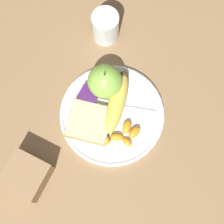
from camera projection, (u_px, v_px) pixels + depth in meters
The scene contains 14 objects.
ground_plane at pixel (112, 115), 0.90m from camera, with size 3.00×3.00×0.00m, color olive.
plate at pixel (112, 115), 0.89m from camera, with size 0.25×0.25×0.01m.
juice_glass at pixel (105, 27), 0.91m from camera, with size 0.07×0.07×0.09m.
apple at pixel (105, 81), 0.87m from camera, with size 0.08×0.08×0.09m.
banana at pixel (117, 102), 0.87m from camera, with size 0.07×0.16×0.04m.
bread_slice at pixel (89, 122), 0.87m from camera, with size 0.11×0.11×0.02m.
fork at pixel (116, 107), 0.89m from camera, with size 0.16×0.07×0.00m.
jam_packet at pixel (89, 96), 0.89m from camera, with size 0.05×0.04×0.02m.
orange_segment_0 at pixel (127, 142), 0.86m from camera, with size 0.03×0.02×0.01m.
orange_segment_1 at pixel (127, 127), 0.87m from camera, with size 0.02×0.04×0.02m.
orange_segment_2 at pixel (134, 132), 0.87m from camera, with size 0.03×0.04×0.02m.
orange_segment_3 at pixel (117, 137), 0.86m from camera, with size 0.03×0.03×0.02m.
orange_segment_4 at pixel (105, 139), 0.86m from camera, with size 0.04×0.03×0.02m.
condiment_caddy at pixel (26, 176), 0.83m from camera, with size 0.09×0.09×0.06m.
Camera 1 is at (0.10, -0.20, 0.87)m, focal length 60.00 mm.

